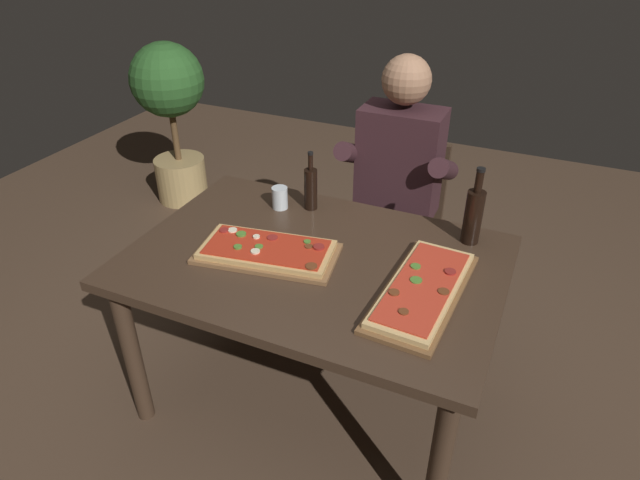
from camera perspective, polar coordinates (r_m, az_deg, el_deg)
ground_plane at (r=2.57m, az=-0.47°, el=-15.66°), size 6.40×6.40×0.00m
dining_table at (r=2.14m, az=-0.55°, el=-3.95°), size 1.40×0.96×0.74m
pizza_rectangular_front at (r=2.09m, az=-5.50°, el=-1.14°), size 0.57×0.35×0.05m
pizza_rectangular_left at (r=1.92m, az=10.57°, el=-5.08°), size 0.28×0.60×0.05m
wine_bottle_dark at (r=2.20m, az=15.62°, el=2.56°), size 0.07×0.07×0.32m
oil_bottle_amber at (r=2.37m, az=-0.97°, el=5.44°), size 0.06×0.06×0.26m
tumbler_near_camera at (r=2.40m, az=-4.18°, el=4.27°), size 0.07×0.07×0.10m
diner_chair at (r=2.88m, az=8.17°, el=2.29°), size 0.44×0.44×0.87m
seated_diner at (r=2.66m, az=7.83°, el=5.91°), size 0.53×0.41×1.33m
potted_plant_corner at (r=3.95m, az=-15.19°, el=13.15°), size 0.49×0.49×1.12m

